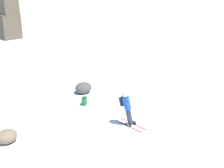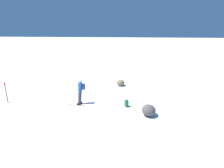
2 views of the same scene
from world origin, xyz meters
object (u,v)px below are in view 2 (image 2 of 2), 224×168
Objects in this scene: trail_marker at (6,91)px; exposed_boulder_0 at (149,110)px; skier at (80,90)px; spare_backpack at (126,103)px; exposed_boulder_1 at (121,83)px.

exposed_boulder_0 is at bearing 87.70° from trail_marker.
skier is at bearing -103.88° from exposed_boulder_0.
skier reaches higher than exposed_boulder_0.
spare_backpack is (0.12, 3.49, -0.82)m from skier.
skier is 2.04× the size of exposed_boulder_1.
exposed_boulder_1 is at bearing 153.76° from skier.
exposed_boulder_0 is 0.65× the size of trail_marker.
skier is at bearing -26.71° from exposed_boulder_1.
spare_backpack is at bearing 88.53° from skier.
exposed_boulder_1 is 0.58× the size of trail_marker.
exposed_boulder_1 is (-5.08, -1.00, 0.06)m from spare_backpack.
exposed_boulder_0 is at bearing 25.40° from spare_backpack.
exposed_boulder_1 is at bearing -157.76° from exposed_boulder_0.
spare_backpack is 0.31× the size of trail_marker.
skier is at bearing -120.43° from spare_backpack.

